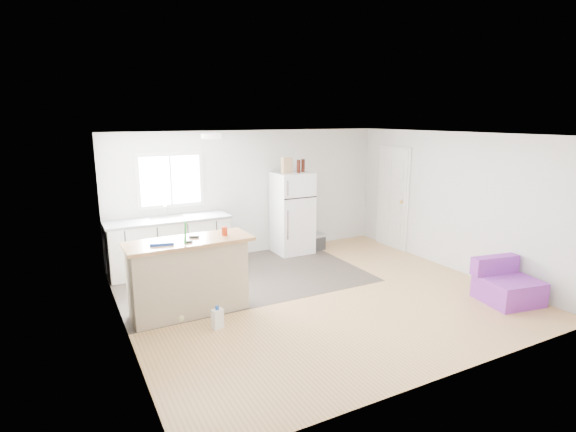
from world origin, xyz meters
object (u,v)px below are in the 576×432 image
(kitchen_cabinets, at_px, (170,244))
(blue_tray, at_px, (162,242))
(refrigerator, at_px, (292,213))
(bottle_left, at_px, (299,166))
(red_cup, at_px, (225,231))
(cooler, at_px, (314,242))
(bottle_right, at_px, (303,165))
(mop, at_px, (181,304))
(peninsula, at_px, (189,276))
(purple_seat, at_px, (506,286))
(cardboard_box, at_px, (287,165))
(cleaner_jug, at_px, (218,318))

(kitchen_cabinets, xyz_separation_m, blue_tray, (-0.52, -1.92, 0.58))
(refrigerator, height_order, bottle_left, bottle_left)
(red_cup, distance_m, blue_tray, 0.86)
(red_cup, xyz_separation_m, bottle_left, (2.15, 1.77, 0.62))
(cooler, height_order, bottle_right, bottle_right)
(cooler, height_order, blue_tray, blue_tray)
(mop, bearing_deg, bottle_left, 33.57)
(peninsula, relative_size, purple_seat, 1.96)
(peninsula, xyz_separation_m, cardboard_box, (2.46, 1.83, 1.22))
(cleaner_jug, xyz_separation_m, mop, (-0.34, 0.45, 0.10))
(kitchen_cabinets, relative_size, purple_seat, 2.42)
(kitchen_cabinets, bearing_deg, bottle_left, -2.96)
(peninsula, bearing_deg, blue_tray, -175.32)
(refrigerator, xyz_separation_m, blue_tray, (-2.93, -1.89, 0.26))
(bottle_right, bearing_deg, peninsula, -146.74)
(kitchen_cabinets, height_order, cleaner_jug, kitchen_cabinets)
(purple_seat, relative_size, bottle_left, 3.46)
(blue_tray, distance_m, cardboard_box, 3.43)
(mop, distance_m, red_cup, 1.12)
(mop, bearing_deg, kitchen_cabinets, 79.74)
(refrigerator, xyz_separation_m, purple_seat, (1.61, -3.62, -0.57))
(refrigerator, bearing_deg, blue_tray, -147.22)
(red_cup, bearing_deg, cleaner_jug, -119.40)
(peninsula, relative_size, bottle_right, 6.80)
(peninsula, relative_size, cooler, 3.67)
(kitchen_cabinets, xyz_separation_m, cleaner_jug, (-0.00, -2.51, -0.35))
(purple_seat, relative_size, blue_tray, 2.89)
(peninsula, distance_m, bottle_right, 3.60)
(kitchen_cabinets, distance_m, bottle_right, 2.94)
(cooler, distance_m, purple_seat, 3.73)
(peninsula, bearing_deg, cleaner_jug, -75.33)
(cooler, distance_m, blue_tray, 3.94)
(cleaner_jug, height_order, blue_tray, blue_tray)
(refrigerator, relative_size, bottle_left, 6.38)
(cooler, relative_size, purple_seat, 0.53)
(blue_tray, bearing_deg, red_cup, 1.69)
(peninsula, relative_size, blue_tray, 5.67)
(refrigerator, relative_size, cleaner_jug, 5.31)
(mop, height_order, blue_tray, mop)
(red_cup, bearing_deg, refrigerator, 42.03)
(peninsula, distance_m, blue_tray, 0.63)
(cooler, height_order, red_cup, red_cup)
(kitchen_cabinets, distance_m, blue_tray, 2.07)
(peninsula, relative_size, bottle_left, 6.80)
(bottle_left, xyz_separation_m, bottle_right, (0.16, 0.11, 0.00))
(cleaner_jug, bearing_deg, mop, 114.68)
(kitchen_cabinets, bearing_deg, cooler, -2.08)
(cardboard_box, xyz_separation_m, bottle_right, (0.38, 0.03, -0.02))
(refrigerator, bearing_deg, cooler, -9.62)
(cooler, bearing_deg, purple_seat, -78.51)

